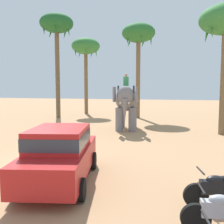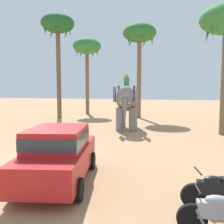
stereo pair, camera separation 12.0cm
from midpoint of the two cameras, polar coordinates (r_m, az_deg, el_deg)
name	(u,v)px [view 2 (the right image)]	position (r m, az deg, el deg)	size (l,w,h in m)	color
ground_plane	(26,172)	(9.22, -18.81, -12.96)	(120.00, 120.00, 0.00)	tan
car_sedan_foreground	(58,152)	(7.76, -11.82, -9.10)	(2.58, 4.38, 1.70)	red
elephant_with_mahout	(127,101)	(17.29, 3.66, 2.46)	(2.10, 3.99, 3.88)	slate
motorcycle_second_in_row	(224,213)	(5.63, 24.95, -20.25)	(1.79, 0.55, 0.94)	black
motorcycle_mid_row	(219,190)	(6.68, 23.87, -16.05)	(1.77, 0.65, 0.94)	black
palm_tree_behind_elephant	(139,36)	(25.08, 6.49, 16.97)	(3.20, 3.20, 9.14)	brown
palm_tree_near_hut	(58,27)	(25.69, -12.24, 18.49)	(3.20, 3.20, 10.04)	brown
palm_tree_left_of_road	(87,48)	(29.11, -5.66, 14.34)	(3.20, 3.20, 8.60)	brown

